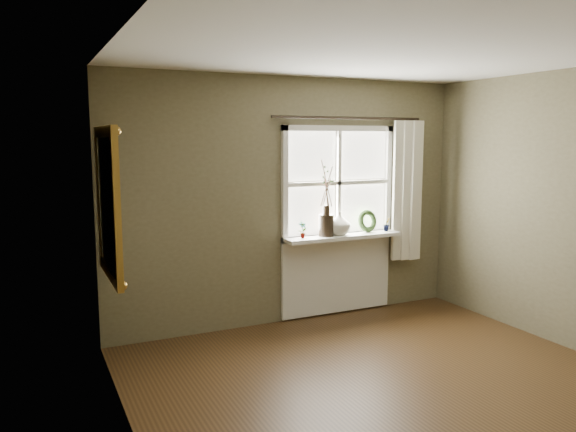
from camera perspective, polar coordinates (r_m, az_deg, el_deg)
The scene contains 15 objects.
floor at distance 4.46m, azimuth 13.77°, elevation -18.45°, with size 4.50×4.50×0.00m, color #3A2512.
ceiling at distance 4.06m, azimuth 15.03°, elevation 16.65°, with size 4.50×4.50×0.00m, color silver.
wall_back at distance 5.99m, azimuth 0.21°, elevation 1.55°, with size 4.00×0.10×2.60m, color brown.
wall_left at distance 3.19m, azimuth -15.40°, elevation -4.44°, with size 0.10×4.50×2.60m, color brown.
window_frame at distance 6.17m, azimuth 5.11°, elevation 3.38°, with size 1.36×0.06×1.24m.
window_sill at distance 6.15m, azimuth 5.56°, elevation -2.09°, with size 1.36×0.26×0.04m, color silver.
window_apron at distance 6.34m, azimuth 4.99°, elevation -5.86°, with size 1.36×0.04×0.88m, color silver.
dark_jug at distance 6.03m, azimuth 3.91°, elevation -0.95°, with size 0.16×0.16×0.24m, color black.
cream_vase at distance 6.11m, azimuth 5.22°, elevation -0.76°, with size 0.24×0.24×0.26m, color beige.
wreath at distance 6.35m, azimuth 8.05°, elevation -0.75°, with size 0.26×0.26×0.06m, color #28401C.
potted_plant_left at distance 5.90m, azimuth 1.49°, elevation -1.41°, with size 0.09×0.06×0.18m, color #28401C.
potted_plant_right at distance 6.45m, azimuth 10.00°, elevation -0.84°, with size 0.08×0.07×0.15m, color #28401C.
curtain at distance 6.57m, azimuth 11.87°, elevation 2.51°, with size 0.36×0.12×1.59m, color beige.
curtain_rod at distance 6.16m, azimuth 6.29°, elevation 9.87°, with size 0.03×0.03×1.84m, color black.
gilt_mirror at distance 4.77m, azimuth -17.90°, elevation 1.28°, with size 0.10×1.04×1.24m.
Camera 1 is at (-2.57, -3.07, 1.97)m, focal length 35.00 mm.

